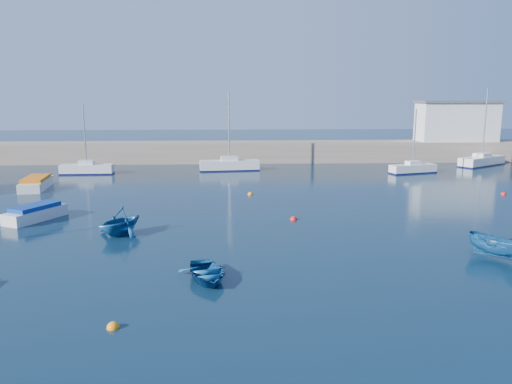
{
  "coord_description": "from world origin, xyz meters",
  "views": [
    {
      "loc": [
        0.32,
        -19.1,
        8.5
      ],
      "look_at": [
        2.03,
        16.6,
        1.6
      ],
      "focal_mm": 35.0,
      "sensor_mm": 36.0,
      "label": 1
    }
  ],
  "objects_px": {
    "sailboat_8": "(482,161)",
    "motorboat_2": "(36,183)",
    "dinghy_center": "(206,273)",
    "dinghy_right": "(499,247)",
    "sailboat_6": "(229,165)",
    "motorboat_1": "(36,213)",
    "harbor_office": "(456,122)",
    "dinghy_left": "(120,221)",
    "sailboat_5": "(87,169)",
    "sailboat_7": "(413,168)"
  },
  "relations": [
    {
      "from": "sailboat_8",
      "to": "motorboat_2",
      "type": "xyz_separation_m",
      "value": [
        -49.16,
        -13.38,
        -0.09
      ]
    },
    {
      "from": "dinghy_center",
      "to": "dinghy_right",
      "type": "relative_size",
      "value": 1.0
    },
    {
      "from": "sailboat_6",
      "to": "motorboat_1",
      "type": "height_order",
      "value": "sailboat_6"
    },
    {
      "from": "harbor_office",
      "to": "dinghy_right",
      "type": "relative_size",
      "value": 2.98
    },
    {
      "from": "motorboat_2",
      "to": "dinghy_left",
      "type": "bearing_deg",
      "value": -62.08
    },
    {
      "from": "motorboat_2",
      "to": "dinghy_center",
      "type": "bearing_deg",
      "value": -61.8
    },
    {
      "from": "dinghy_right",
      "to": "dinghy_left",
      "type": "bearing_deg",
      "value": 127.24
    },
    {
      "from": "motorboat_2",
      "to": "dinghy_right",
      "type": "bearing_deg",
      "value": -40.87
    },
    {
      "from": "sailboat_5",
      "to": "dinghy_center",
      "type": "xyz_separation_m",
      "value": [
        14.82,
        -33.09,
        -0.25
      ]
    },
    {
      "from": "sailboat_5",
      "to": "motorboat_1",
      "type": "distance_m",
      "value": 21.1
    },
    {
      "from": "sailboat_8",
      "to": "dinghy_left",
      "type": "height_order",
      "value": "sailboat_8"
    },
    {
      "from": "dinghy_center",
      "to": "sailboat_8",
      "type": "bearing_deg",
      "value": 35.04
    },
    {
      "from": "sailboat_7",
      "to": "sailboat_6",
      "type": "bearing_deg",
      "value": 65.42
    },
    {
      "from": "motorboat_1",
      "to": "dinghy_right",
      "type": "height_order",
      "value": "dinghy_right"
    },
    {
      "from": "motorboat_1",
      "to": "dinghy_right",
      "type": "distance_m",
      "value": 29.43
    },
    {
      "from": "sailboat_5",
      "to": "dinghy_right",
      "type": "height_order",
      "value": "sailboat_5"
    },
    {
      "from": "sailboat_6",
      "to": "sailboat_7",
      "type": "height_order",
      "value": "sailboat_6"
    },
    {
      "from": "sailboat_8",
      "to": "dinghy_center",
      "type": "relative_size",
      "value": 2.83
    },
    {
      "from": "sailboat_5",
      "to": "sailboat_8",
      "type": "height_order",
      "value": "sailboat_8"
    },
    {
      "from": "harbor_office",
      "to": "dinghy_left",
      "type": "height_order",
      "value": "harbor_office"
    },
    {
      "from": "sailboat_7",
      "to": "dinghy_right",
      "type": "relative_size",
      "value": 2.12
    },
    {
      "from": "sailboat_5",
      "to": "dinghy_center",
      "type": "bearing_deg",
      "value": -157.23
    },
    {
      "from": "harbor_office",
      "to": "sailboat_7",
      "type": "height_order",
      "value": "harbor_office"
    },
    {
      "from": "sailboat_5",
      "to": "dinghy_right",
      "type": "distance_m",
      "value": 43.01
    },
    {
      "from": "sailboat_8",
      "to": "dinghy_center",
      "type": "height_order",
      "value": "sailboat_8"
    },
    {
      "from": "sailboat_8",
      "to": "motorboat_1",
      "type": "relative_size",
      "value": 2.04
    },
    {
      "from": "harbor_office",
      "to": "motorboat_1",
      "type": "height_order",
      "value": "harbor_office"
    },
    {
      "from": "sailboat_5",
      "to": "dinghy_right",
      "type": "relative_size",
      "value": 2.26
    },
    {
      "from": "sailboat_8",
      "to": "dinghy_center",
      "type": "distance_m",
      "value": 49.52
    },
    {
      "from": "harbor_office",
      "to": "motorboat_1",
      "type": "bearing_deg",
      "value": -144.75
    },
    {
      "from": "sailboat_8",
      "to": "sailboat_7",
      "type": "bearing_deg",
      "value": 84.69
    },
    {
      "from": "harbor_office",
      "to": "dinghy_left",
      "type": "relative_size",
      "value": 2.97
    },
    {
      "from": "harbor_office",
      "to": "sailboat_7",
      "type": "distance_m",
      "value": 15.1
    },
    {
      "from": "sailboat_6",
      "to": "dinghy_center",
      "type": "bearing_deg",
      "value": 172.0
    },
    {
      "from": "sailboat_6",
      "to": "motorboat_1",
      "type": "distance_m",
      "value": 26.57
    },
    {
      "from": "motorboat_2",
      "to": "sailboat_5",
      "type": "bearing_deg",
      "value": 69.35
    },
    {
      "from": "sailboat_6",
      "to": "motorboat_2",
      "type": "bearing_deg",
      "value": 114.64
    },
    {
      "from": "motorboat_1",
      "to": "sailboat_5",
      "type": "bearing_deg",
      "value": 124.06
    },
    {
      "from": "sailboat_7",
      "to": "dinghy_center",
      "type": "bearing_deg",
      "value": 130.21
    },
    {
      "from": "sailboat_7",
      "to": "sailboat_8",
      "type": "relative_size",
      "value": 0.75
    },
    {
      "from": "sailboat_8",
      "to": "motorboat_1",
      "type": "xyz_separation_m",
      "value": [
        -44.62,
        -25.53,
        -0.11
      ]
    },
    {
      "from": "dinghy_left",
      "to": "harbor_office",
      "type": "bearing_deg",
      "value": 76.85
    },
    {
      "from": "sailboat_5",
      "to": "sailboat_6",
      "type": "distance_m",
      "value": 15.86
    },
    {
      "from": "dinghy_left",
      "to": "sailboat_5",
      "type": "bearing_deg",
      "value": 143.28
    },
    {
      "from": "sailboat_5",
      "to": "dinghy_left",
      "type": "relative_size",
      "value": 2.26
    },
    {
      "from": "harbor_office",
      "to": "sailboat_7",
      "type": "xyz_separation_m",
      "value": [
        -9.51,
        -10.81,
        -4.55
      ]
    },
    {
      "from": "sailboat_7",
      "to": "motorboat_2",
      "type": "relative_size",
      "value": 1.25
    },
    {
      "from": "sailboat_8",
      "to": "motorboat_1",
      "type": "bearing_deg",
      "value": 86.64
    },
    {
      "from": "motorboat_1",
      "to": "dinghy_left",
      "type": "xyz_separation_m",
      "value": [
        6.73,
        -4.12,
        0.38
      ]
    },
    {
      "from": "motorboat_1",
      "to": "dinghy_left",
      "type": "bearing_deg",
      "value": -3.87
    }
  ]
}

